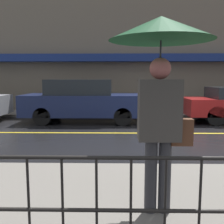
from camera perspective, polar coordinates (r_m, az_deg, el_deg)
ground_plane at (r=8.22m, az=15.76°, el=-4.49°), size 80.00×80.00×0.00m
sidewalk_far at (r=12.13m, az=10.95°, el=-0.34°), size 28.00×1.82×0.10m
lane_marking at (r=8.22m, az=15.76°, el=-4.47°), size 25.20×0.12×0.01m
building_storefront at (r=13.13m, az=10.50°, el=13.60°), size 28.00×0.85×6.27m
pedestrian at (r=2.95m, az=10.59°, el=11.44°), size 1.13×1.13×2.20m
car_navy at (r=10.00m, az=-6.13°, el=2.50°), size 4.57×1.91×1.60m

